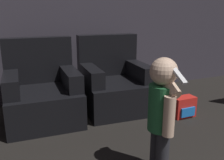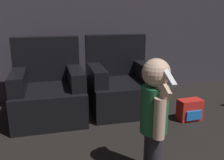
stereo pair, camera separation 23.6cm
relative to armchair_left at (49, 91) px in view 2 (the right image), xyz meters
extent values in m
cube|color=#3D3842|center=(0.91, 0.68, 0.99)|extent=(8.40, 0.05, 2.60)
cube|color=black|center=(0.00, -0.06, -0.12)|extent=(0.84, 0.87, 0.38)
cube|color=black|center=(0.01, 0.27, 0.34)|extent=(0.81, 0.20, 0.55)
cube|color=black|center=(-0.32, -0.05, 0.17)|extent=(0.20, 0.67, 0.20)
cube|color=black|center=(0.32, -0.08, 0.17)|extent=(0.20, 0.67, 0.20)
cube|color=black|center=(0.90, -0.06, -0.12)|extent=(0.86, 0.88, 0.38)
cube|color=black|center=(0.92, 0.27, 0.34)|extent=(0.81, 0.22, 0.55)
cube|color=black|center=(0.58, -0.04, 0.17)|extent=(0.21, 0.68, 0.20)
cube|color=black|center=(1.21, -0.09, 0.17)|extent=(0.21, 0.68, 0.20)
cylinder|color=#28282D|center=(0.68, -1.34, -0.13)|extent=(0.10, 0.10, 0.37)
cylinder|color=#28282D|center=(0.66, -1.45, -0.13)|extent=(0.10, 0.10, 0.37)
cylinder|color=#236638|center=(0.67, -1.39, 0.23)|extent=(0.20, 0.20, 0.35)
sphere|color=beige|center=(0.67, -1.39, 0.50)|extent=(0.20, 0.20, 0.20)
cylinder|color=beige|center=(0.64, -1.52, 0.21)|extent=(0.08, 0.08, 0.29)
cylinder|color=beige|center=(0.69, -1.40, 0.43)|extent=(0.08, 0.30, 0.22)
cube|color=white|center=(0.69, -1.53, 0.51)|extent=(0.04, 0.16, 0.10)
cube|color=red|center=(1.54, -0.61, -0.19)|extent=(0.27, 0.15, 0.25)
cube|color=blue|center=(1.54, -0.69, -0.23)|extent=(0.19, 0.02, 0.11)
camera|label=1|loc=(-0.36, -2.82, 0.92)|focal=40.00mm
camera|label=2|loc=(-0.14, -2.90, 0.92)|focal=40.00mm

